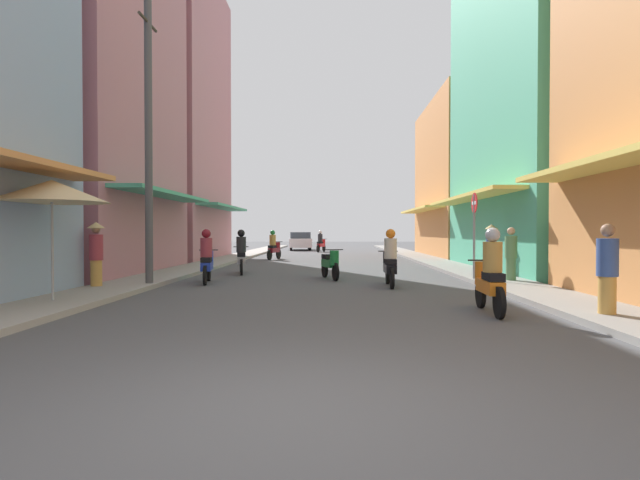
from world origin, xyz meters
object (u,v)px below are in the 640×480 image
(vendor_umbrella, at_px, (52,191))
(utility_pole, at_px, (149,141))
(motorbike_black, at_px, (390,261))
(parked_car, at_px, (300,241))
(motorbike_red, at_px, (321,242))
(motorbike_green, at_px, (330,263))
(pedestrian_midway, at_px, (96,252))
(pedestrian_foreground, at_px, (491,247))
(street_sign_no_entry, at_px, (474,224))
(motorbike_maroon, at_px, (274,246))
(motorbike_blue, at_px, (207,259))
(pedestrian_crossing, at_px, (511,256))
(motorbike_silver, at_px, (241,254))
(pedestrian_far, at_px, (607,272))
(motorbike_orange, at_px, (490,275))

(vendor_umbrella, height_order, utility_pole, utility_pole)
(motorbike_black, bearing_deg, parked_car, 99.19)
(motorbike_red, xyz_separation_m, motorbike_green, (0.87, -20.82, -0.20))
(pedestrian_midway, bearing_deg, motorbike_black, 8.72)
(pedestrian_foreground, distance_m, street_sign_no_entry, 2.12)
(parked_car, xyz_separation_m, utility_pole, (-2.21, -26.99, 3.19))
(motorbike_maroon, height_order, pedestrian_midway, pedestrian_midway)
(pedestrian_foreground, bearing_deg, parked_car, 108.47)
(motorbike_black, xyz_separation_m, vendor_umbrella, (-7.22, -3.77, 1.62))
(motorbike_maroon, relative_size, motorbike_blue, 0.98)
(pedestrian_crossing, bearing_deg, motorbike_black, -168.83)
(pedestrian_foreground, relative_size, street_sign_no_entry, 0.66)
(motorbike_red, relative_size, pedestrian_crossing, 1.07)
(vendor_umbrella, bearing_deg, motorbike_blue, 66.19)
(motorbike_silver, height_order, pedestrian_foreground, pedestrian_foreground)
(utility_pole, bearing_deg, vendor_umbrella, -101.98)
(parked_car, bearing_deg, motorbike_blue, -92.07)
(motorbike_maroon, xyz_separation_m, pedestrian_midway, (-2.81, -14.11, 0.28))
(motorbike_red, bearing_deg, motorbike_blue, -97.00)
(pedestrian_crossing, bearing_deg, pedestrian_midway, -170.50)
(motorbike_blue, height_order, pedestrian_far, pedestrian_far)
(motorbike_red, relative_size, vendor_umbrella, 0.68)
(motorbike_orange, bearing_deg, motorbike_green, 114.90)
(parked_car, bearing_deg, motorbike_red, -64.42)
(motorbike_blue, bearing_deg, pedestrian_far, -35.11)
(pedestrian_far, bearing_deg, motorbike_orange, 157.84)
(motorbike_blue, distance_m, street_sign_no_entry, 7.91)
(motorbike_orange, xyz_separation_m, pedestrian_midway, (-8.93, 3.25, 0.28))
(motorbike_silver, distance_m, parked_car, 22.66)
(motorbike_green, relative_size, motorbike_black, 0.97)
(motorbike_silver, height_order, pedestrian_midway, pedestrian_midway)
(motorbike_blue, xyz_separation_m, pedestrian_crossing, (8.76, -0.03, 0.11))
(pedestrian_far, bearing_deg, utility_pole, 153.83)
(vendor_umbrella, relative_size, street_sign_no_entry, 0.96)
(motorbike_red, distance_m, motorbike_silver, 19.07)
(motorbike_red, xyz_separation_m, motorbike_blue, (-2.72, -22.13, 0.00))
(motorbike_black, bearing_deg, utility_pole, -176.38)
(utility_pole, distance_m, street_sign_no_entry, 9.50)
(pedestrian_crossing, relative_size, street_sign_no_entry, 0.61)
(motorbike_green, xyz_separation_m, vendor_umbrella, (-5.57, -5.80, 1.82))
(motorbike_black, distance_m, pedestrian_foreground, 4.62)
(motorbike_orange, relative_size, vendor_umbrella, 0.71)
(motorbike_maroon, height_order, street_sign_no_entry, street_sign_no_entry)
(vendor_umbrella, relative_size, utility_pole, 0.33)
(motorbike_orange, xyz_separation_m, pedestrian_foreground, (2.29, 7.24, 0.28))
(motorbike_maroon, height_order, pedestrian_far, pedestrian_far)
(street_sign_no_entry, bearing_deg, pedestrian_crossing, -25.48)
(motorbike_black, bearing_deg, pedestrian_midway, -171.28)
(pedestrian_foreground, height_order, utility_pole, utility_pole)
(motorbike_green, relative_size, motorbike_maroon, 1.00)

